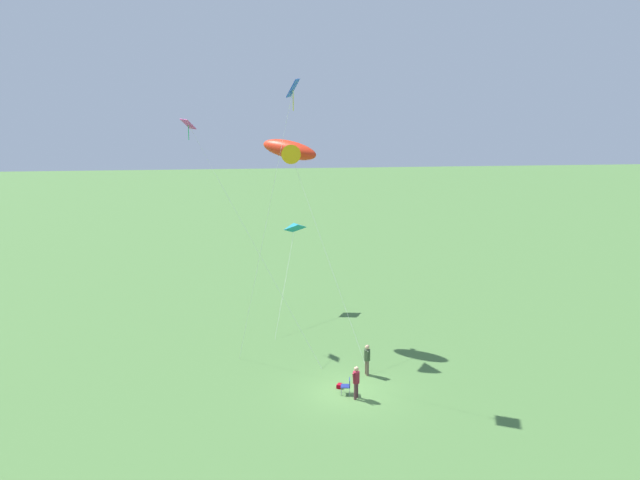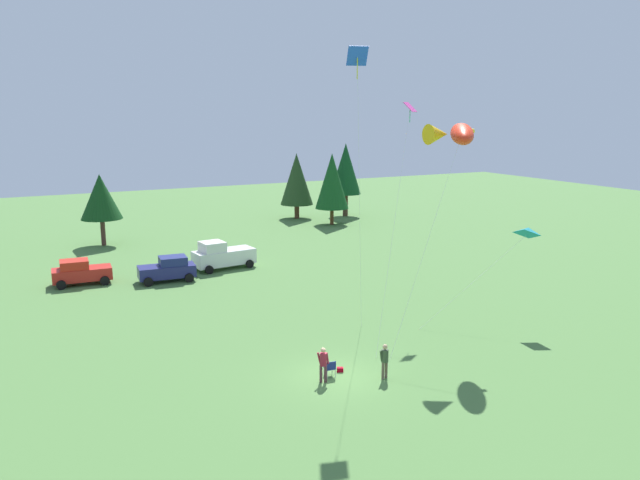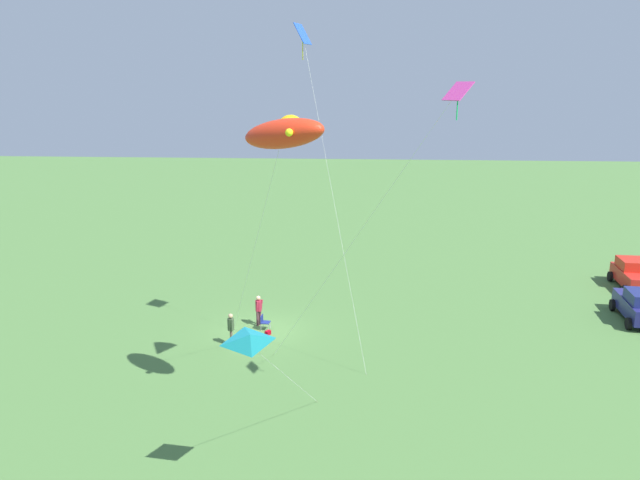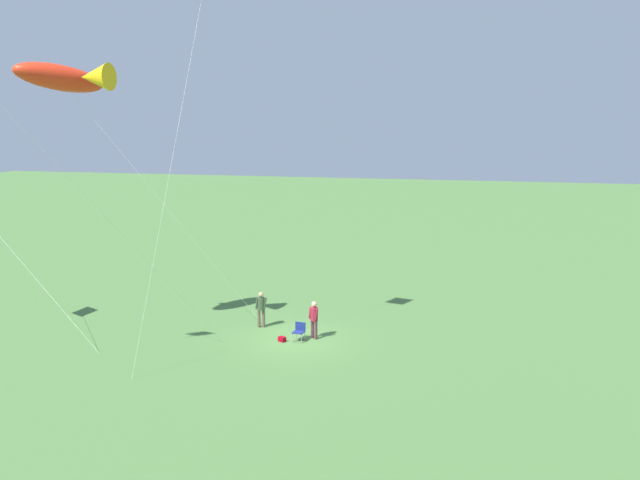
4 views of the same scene
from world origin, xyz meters
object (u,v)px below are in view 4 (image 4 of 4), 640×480
(person_kite_flyer, at_px, (261,307))
(folding_chair, at_px, (299,330))
(kite_large_fish, at_px, (68,78))
(person_spectator, at_px, (314,317))
(backpack_on_grass, at_px, (282,339))

(person_kite_flyer, distance_m, folding_chair, 2.68)
(kite_large_fish, bearing_deg, person_spectator, -163.54)
(person_spectator, xyz_separation_m, kite_large_fish, (9.69, 2.86, 10.45))
(folding_chair, bearing_deg, person_kite_flyer, -114.01)
(folding_chair, distance_m, person_spectator, 0.88)
(person_spectator, relative_size, kite_large_fish, 0.14)
(backpack_on_grass, bearing_deg, person_spectator, -151.60)
(person_kite_flyer, distance_m, person_spectator, 3.00)
(person_kite_flyer, bearing_deg, folding_chair, 46.52)
(folding_chair, height_order, person_spectator, person_spectator)
(person_spectator, height_order, kite_large_fish, kite_large_fish)
(kite_large_fish, bearing_deg, person_kite_flyer, -150.85)
(folding_chair, height_order, backpack_on_grass, folding_chair)
(folding_chair, relative_size, person_spectator, 0.47)
(person_kite_flyer, xyz_separation_m, kite_large_fish, (6.85, 3.82, 10.45))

